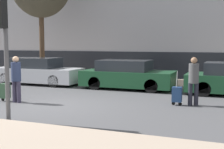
% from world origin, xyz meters
% --- Properties ---
extents(ground_plane, '(80.00, 80.00, 0.00)m').
position_xyz_m(ground_plane, '(0.00, 0.00, 0.00)').
color(ground_plane, '#4C4C4F').
extents(sidewalk_far, '(28.00, 3.00, 0.12)m').
position_xyz_m(sidewalk_far, '(0.00, 7.00, 0.06)').
color(sidewalk_far, tan).
rests_on(sidewalk_far, ground_plane).
extents(parked_car_0, '(4.63, 1.72, 1.36)m').
position_xyz_m(parked_car_0, '(-3.78, 4.60, 0.64)').
color(parked_car_0, '#B7BABF').
rests_on(parked_car_0, ground_plane).
extents(parked_car_1, '(4.25, 1.88, 1.33)m').
position_xyz_m(parked_car_1, '(1.13, 4.71, 0.63)').
color(parked_car_1, '#194728').
rests_on(parked_car_1, ground_plane).
extents(pedestrian_left, '(0.35, 0.34, 1.66)m').
position_xyz_m(pedestrian_left, '(-1.46, 0.04, 0.94)').
color(pedestrian_left, '#383347').
rests_on(pedestrian_left, ground_plane).
extents(trolley_left, '(0.34, 0.29, 1.19)m').
position_xyz_m(trolley_left, '(-2.01, 0.08, 0.38)').
color(trolley_left, '#335138').
rests_on(trolley_left, ground_plane).
extents(pedestrian_right, '(0.34, 0.34, 1.64)m').
position_xyz_m(pedestrian_right, '(4.47, 1.80, 0.93)').
color(pedestrian_right, '#23232D').
rests_on(pedestrian_right, ground_plane).
extents(trolley_right, '(0.34, 0.29, 1.17)m').
position_xyz_m(trolley_right, '(3.95, 1.62, 0.37)').
color(trolley_right, navy).
rests_on(trolley_right, ground_plane).
extents(traffic_light, '(0.28, 0.47, 3.29)m').
position_xyz_m(traffic_light, '(0.07, -2.37, 2.36)').
color(traffic_light, '#515154').
rests_on(traffic_light, ground_plane).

